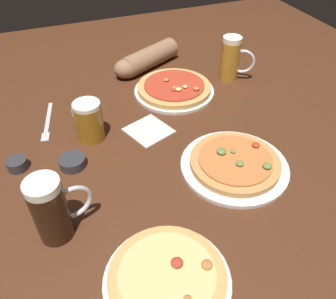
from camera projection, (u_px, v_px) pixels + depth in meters
ground_plane at (168, 158)px, 1.08m from camera, size 2.40×2.40×0.03m
pizza_plate_near at (235, 164)px, 1.02m from camera, size 0.32×0.32×0.05m
pizza_plate_far at (174, 89)px, 1.34m from camera, size 0.31×0.31×0.05m
pizza_plate_side at (167, 278)px, 0.74m from camera, size 0.28×0.28×0.05m
beer_mug_dark at (88, 121)px, 1.09m from camera, size 0.09×0.13×0.13m
beer_mug_amber at (231, 59)px, 1.37m from camera, size 0.13×0.09×0.18m
beer_mug_pale at (52, 209)px, 0.79m from camera, size 0.14×0.08×0.18m
ramekin_sauce at (17, 164)px, 1.01m from camera, size 0.06×0.06×0.03m
ramekin_butter at (72, 162)px, 1.02m from camera, size 0.08×0.08×0.03m
napkin_folded at (149, 130)px, 1.16m from camera, size 0.17×0.17×0.01m
fork_left at (48, 121)px, 1.20m from camera, size 0.07×0.22×0.01m
diner_arm at (144, 60)px, 1.46m from camera, size 0.32×0.20×0.09m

